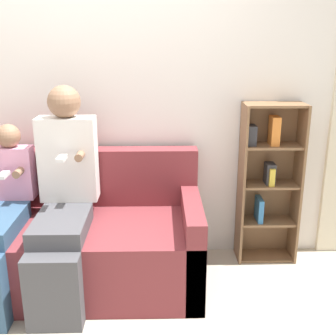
# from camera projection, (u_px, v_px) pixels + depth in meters

# --- Properties ---
(ground_plane) EXTENTS (14.00, 14.00, 0.00)m
(ground_plane) POSITION_uv_depth(u_px,v_px,m) (82.00, 326.00, 2.51)
(ground_plane) COLOR #B2A893
(back_wall) EXTENTS (10.00, 0.06, 2.55)m
(back_wall) POSITION_uv_depth(u_px,v_px,m) (94.00, 91.00, 3.05)
(back_wall) COLOR silver
(back_wall) RESTS_ON ground_plane
(couch) EXTENTS (1.96, 0.83, 0.88)m
(couch) POSITION_uv_depth(u_px,v_px,m) (58.00, 242.00, 2.91)
(couch) COLOR maroon
(couch) RESTS_ON ground_plane
(adult_seated) EXTENTS (0.38, 0.80, 1.36)m
(adult_seated) POSITION_uv_depth(u_px,v_px,m) (63.00, 192.00, 2.71)
(adult_seated) COLOR #47474C
(adult_seated) RESTS_ON ground_plane
(child_seated) EXTENTS (0.29, 0.80, 1.10)m
(child_seated) POSITION_uv_depth(u_px,v_px,m) (1.00, 218.00, 2.68)
(child_seated) COLOR #335170
(child_seated) RESTS_ON ground_plane
(bookshelf) EXTENTS (0.44, 0.23, 1.21)m
(bookshelf) POSITION_uv_depth(u_px,v_px,m) (268.00, 179.00, 3.15)
(bookshelf) COLOR brown
(bookshelf) RESTS_ON ground_plane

